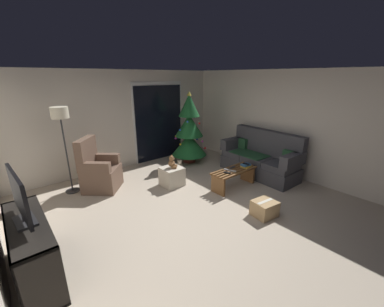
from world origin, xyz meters
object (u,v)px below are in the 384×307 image
(cardboard_box_taped_mid_floor, at_px, (265,208))
(teddy_bear_chestnut, at_px, (172,163))
(remote_graphite, at_px, (232,167))
(book_stack, at_px, (246,166))
(teddy_bear_cream_by_tree, at_px, (180,166))
(coffee_table, at_px, (234,176))
(television, at_px, (20,198))
(remote_silver, at_px, (228,170))
(christmas_tree, at_px, (189,132))
(cell_phone, at_px, (246,164))
(remote_black, at_px, (227,173))
(ottoman, at_px, (172,176))
(remote_white, at_px, (232,171))
(armchair, at_px, (99,171))
(media_shelf, at_px, (30,255))
(couch, at_px, (260,159))
(floor_lamp, at_px, (61,121))

(cardboard_box_taped_mid_floor, bearing_deg, teddy_bear_chestnut, 104.11)
(remote_graphite, bearing_deg, book_stack, -123.93)
(teddy_bear_cream_by_tree, bearing_deg, teddy_bear_chestnut, -137.89)
(coffee_table, distance_m, cardboard_box_taped_mid_floor, 1.19)
(television, bearing_deg, teddy_bear_chestnut, 20.09)
(remote_silver, height_order, television, television)
(christmas_tree, distance_m, television, 4.49)
(cell_phone, distance_m, television, 4.09)
(coffee_table, xyz_separation_m, remote_black, (-0.27, -0.04, 0.15))
(cell_phone, xyz_separation_m, teddy_bear_chestnut, (-1.28, 1.02, 0.05))
(ottoman, distance_m, teddy_bear_chestnut, 0.33)
(christmas_tree, xyz_separation_m, television, (-4.03, -1.96, 0.20))
(remote_white, relative_size, armchair, 0.14)
(media_shelf, xyz_separation_m, teddy_bear_chestnut, (2.80, 1.07, 0.18))
(book_stack, relative_size, teddy_bear_cream_by_tree, 0.77)
(couch, bearing_deg, coffee_table, -175.91)
(coffee_table, height_order, teddy_bear_chestnut, teddy_bear_chestnut)
(floor_lamp, xyz_separation_m, cardboard_box_taped_mid_floor, (2.33, -3.17, -1.37))
(floor_lamp, distance_m, cardboard_box_taped_mid_floor, 4.16)
(coffee_table, height_order, book_stack, book_stack)
(coffee_table, distance_m, floor_lamp, 3.68)
(cell_phone, bearing_deg, teddy_bear_cream_by_tree, 100.61)
(media_shelf, distance_m, television, 0.71)
(armchair, bearing_deg, coffee_table, -38.56)
(remote_graphite, bearing_deg, coffee_table, 150.86)
(ottoman, relative_size, cardboard_box_taped_mid_floor, 1.02)
(teddy_bear_chestnut, height_order, teddy_bear_cream_by_tree, teddy_bear_chestnut)
(cell_phone, xyz_separation_m, media_shelf, (-4.08, -0.05, -0.13))
(couch, relative_size, cell_phone, 13.67)
(remote_white, bearing_deg, remote_silver, 90.66)
(armchair, distance_m, cardboard_box_taped_mid_floor, 3.44)
(remote_silver, height_order, floor_lamp, floor_lamp)
(couch, bearing_deg, book_stack, -169.24)
(remote_black, distance_m, media_shelf, 3.50)
(christmas_tree, relative_size, teddy_bear_chestnut, 6.89)
(remote_white, xyz_separation_m, ottoman, (-0.87, 1.00, -0.22))
(coffee_table, bearing_deg, cardboard_box_taped_mid_floor, -112.58)
(armchair, relative_size, cardboard_box_taped_mid_floor, 2.61)
(coffee_table, distance_m, teddy_bear_cream_by_tree, 1.57)
(remote_graphite, xyz_separation_m, television, (-3.78, -0.16, 0.64))
(remote_graphite, bearing_deg, television, 90.82)
(remote_white, xyz_separation_m, floor_lamp, (-2.68, 2.11, 1.08))
(floor_lamp, bearing_deg, teddy_bear_cream_by_tree, -12.39)
(christmas_tree, distance_m, teddy_bear_cream_by_tree, 1.04)
(armchair, relative_size, media_shelf, 0.81)
(remote_black, height_order, cardboard_box_taped_mid_floor, remote_black)
(remote_silver, xyz_separation_m, christmas_tree, (0.44, 1.83, 0.45))
(remote_white, height_order, christmas_tree, christmas_tree)
(book_stack, xyz_separation_m, teddy_bear_chestnut, (-1.28, 1.02, 0.09))
(remote_white, xyz_separation_m, cell_phone, (0.41, -0.03, 0.07))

